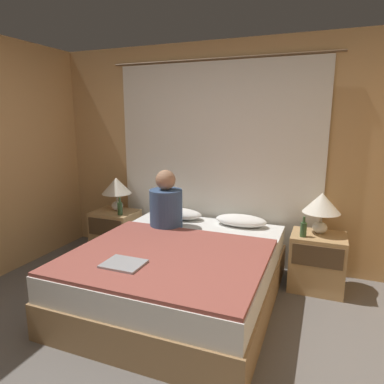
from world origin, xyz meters
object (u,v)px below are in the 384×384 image
object	(u,v)px
nightstand_right	(317,262)
person_left_in_bed	(166,204)
bed	(180,274)
laptop_on_bed	(124,264)
nightstand_left	(116,233)
lamp_right	(322,205)
pillow_right	(241,220)
pillow_left	(179,214)
beer_bottle_on_left_stand	(120,208)
lamp_left	(116,187)
beer_bottle_on_right_stand	(303,229)

from	to	relation	value
nightstand_right	person_left_in_bed	xyz separation A→B (m)	(-1.53, -0.24, 0.50)
bed	laptop_on_bed	bearing A→B (deg)	-110.98
bed	nightstand_left	world-z (taller)	nightstand_left
lamp_right	laptop_on_bed	distance (m)	1.96
pillow_right	pillow_left	bearing A→B (deg)	180.00
beer_bottle_on_left_stand	laptop_on_bed	bearing A→B (deg)	-55.88
nightstand_left	nightstand_right	world-z (taller)	same
pillow_left	pillow_right	world-z (taller)	same
person_left_in_bed	laptop_on_bed	size ratio (longest dim) A/B	2.00
lamp_right	nightstand_left	bearing A→B (deg)	-178.47
lamp_left	pillow_right	distance (m)	1.56
nightstand_left	beer_bottle_on_left_stand	size ratio (longest dim) A/B	2.70
nightstand_right	beer_bottle_on_left_stand	world-z (taller)	beer_bottle_on_left_stand
nightstand_left	lamp_left	distance (m)	0.57
lamp_right	laptop_on_bed	xyz separation A→B (m)	(-1.40, -1.34, -0.28)
pillow_right	nightstand_right	bearing A→B (deg)	-7.86
lamp_right	nightstand_right	bearing A→B (deg)	-90.00
beer_bottle_on_left_stand	person_left_in_bed	bearing A→B (deg)	-11.28
nightstand_right	beer_bottle_on_right_stand	xyz separation A→B (m)	(-0.14, -0.10, 0.35)
bed	beer_bottle_on_left_stand	world-z (taller)	beer_bottle_on_left_stand
lamp_right	pillow_left	world-z (taller)	lamp_right
lamp_left	beer_bottle_on_right_stand	xyz separation A→B (m)	(2.20, -0.17, -0.21)
pillow_left	beer_bottle_on_right_stand	distance (m)	1.41
nightstand_left	beer_bottle_on_right_stand	distance (m)	2.23
bed	pillow_left	world-z (taller)	pillow_left
beer_bottle_on_right_stand	laptop_on_bed	distance (m)	1.72
lamp_left	laptop_on_bed	world-z (taller)	lamp_left
nightstand_left	beer_bottle_on_left_stand	world-z (taller)	beer_bottle_on_left_stand
pillow_right	beer_bottle_on_left_stand	world-z (taller)	beer_bottle_on_left_stand
bed	pillow_left	xyz separation A→B (m)	(-0.37, 0.81, 0.33)
beer_bottle_on_left_stand	laptop_on_bed	distance (m)	1.43
person_left_in_bed	beer_bottle_on_left_stand	distance (m)	0.69
nightstand_left	laptop_on_bed	xyz separation A→B (m)	(0.95, -1.28, 0.28)
nightstand_right	pillow_left	distance (m)	1.57
bed	laptop_on_bed	world-z (taller)	laptop_on_bed
lamp_right	laptop_on_bed	size ratio (longest dim) A/B	1.31
lamp_left	person_left_in_bed	world-z (taller)	person_left_in_bed
nightstand_right	beer_bottle_on_right_stand	bearing A→B (deg)	-144.41
laptop_on_bed	lamp_right	bearing A→B (deg)	43.95
pillow_right	nightstand_left	bearing A→B (deg)	-175.88
bed	beer_bottle_on_right_stand	xyz separation A→B (m)	(1.03, 0.59, 0.38)
lamp_right	person_left_in_bed	distance (m)	1.56
pillow_left	laptop_on_bed	xyz separation A→B (m)	(0.14, -1.39, -0.02)
nightstand_left	lamp_right	world-z (taller)	lamp_right
bed	pillow_right	world-z (taller)	pillow_right
nightstand_right	lamp_left	bearing A→B (deg)	178.47
bed	nightstand_right	bearing A→B (deg)	30.79
nightstand_right	beer_bottle_on_left_stand	distance (m)	2.23
person_left_in_bed	laptop_on_bed	xyz separation A→B (m)	(0.14, -1.05, -0.22)
laptop_on_bed	beer_bottle_on_right_stand	bearing A→B (deg)	43.30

